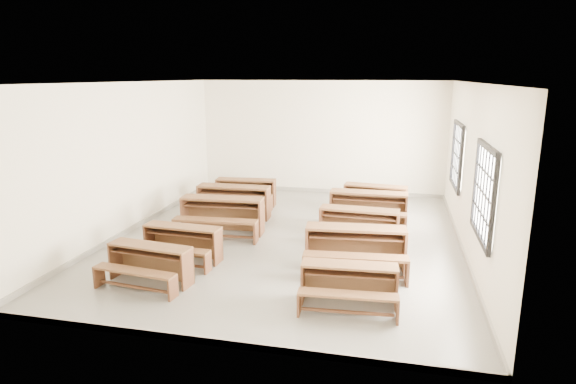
% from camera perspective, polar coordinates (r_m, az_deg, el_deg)
% --- Properties ---
extents(room, '(8.50, 8.50, 3.20)m').
position_cam_1_polar(room, '(9.65, 0.52, 6.59)').
color(room, slate).
rests_on(room, ground).
extents(desk_set_0, '(1.50, 0.90, 0.64)m').
position_cam_1_polar(desk_set_0, '(8.26, -16.16, -7.89)').
color(desk_set_0, brown).
rests_on(desk_set_0, ground).
extents(desk_set_1, '(1.49, 0.84, 0.65)m').
position_cam_1_polar(desk_set_1, '(9.08, -12.49, -5.66)').
color(desk_set_1, brown).
rests_on(desk_set_1, ground).
extents(desk_set_2, '(1.81, 1.02, 0.79)m').
position_cam_1_polar(desk_set_2, '(10.42, -7.85, -2.47)').
color(desk_set_2, brown).
rests_on(desk_set_2, ground).
extents(desk_set_3, '(1.75, 0.93, 0.78)m').
position_cam_1_polar(desk_set_3, '(11.52, -6.52, -0.89)').
color(desk_set_3, brown).
rests_on(desk_set_3, ground).
extents(desk_set_4, '(1.61, 0.93, 0.70)m').
position_cam_1_polar(desk_set_4, '(12.62, -5.06, 0.19)').
color(desk_set_4, brown).
rests_on(desk_set_4, ground).
extents(desk_set_5, '(1.45, 0.82, 0.64)m').
position_cam_1_polar(desk_set_5, '(7.25, 7.24, -10.55)').
color(desk_set_5, brown).
rests_on(desk_set_5, ground).
extents(desk_set_6, '(1.80, 1.04, 0.78)m').
position_cam_1_polar(desk_set_6, '(8.48, 8.00, -6.32)').
color(desk_set_6, brown).
rests_on(desk_set_6, ground).
extents(desk_set_7, '(1.63, 0.90, 0.72)m').
position_cam_1_polar(desk_set_7, '(9.85, 8.37, -3.70)').
color(desk_set_7, brown).
rests_on(desk_set_7, ground).
extents(desk_set_8, '(1.73, 0.91, 0.78)m').
position_cam_1_polar(desk_set_8, '(11.02, 9.47, -1.68)').
color(desk_set_8, brown).
rests_on(desk_set_8, ground).
extents(desk_set_9, '(1.61, 0.96, 0.69)m').
position_cam_1_polar(desk_set_9, '(12.11, 10.25, -0.57)').
color(desk_set_9, brown).
rests_on(desk_set_9, ground).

